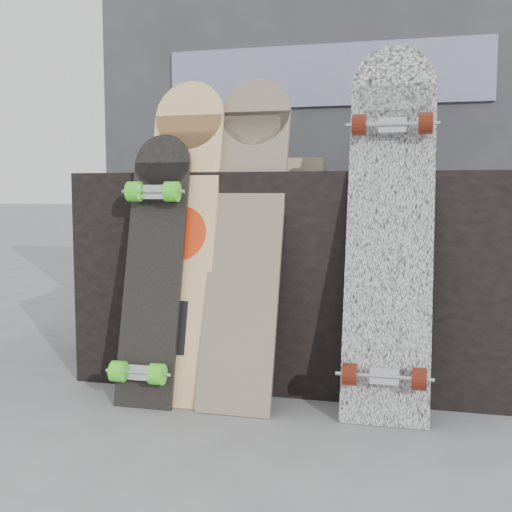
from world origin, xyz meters
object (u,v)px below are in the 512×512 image
(vendor_table, at_px, (295,276))
(longboard_geisha, at_px, (181,229))
(longboard_cascadia, at_px, (390,221))
(skateboard_dark, at_px, (153,264))
(longboard_celtic, at_px, (247,228))

(vendor_table, height_order, longboard_geisha, longboard_geisha)
(longboard_cascadia, bearing_deg, skateboard_dark, -175.17)
(vendor_table, xyz_separation_m, longboard_geisha, (-0.35, -0.34, 0.20))
(vendor_table, bearing_deg, longboard_celtic, -108.31)
(vendor_table, relative_size, longboard_cascadia, 1.31)
(longboard_celtic, height_order, skateboard_dark, longboard_celtic)
(vendor_table, relative_size, longboard_celtic, 1.40)
(longboard_cascadia, bearing_deg, vendor_table, 137.16)
(vendor_table, height_order, skateboard_dark, skateboard_dark)
(vendor_table, bearing_deg, longboard_geisha, -135.75)
(longboard_celtic, bearing_deg, longboard_geisha, -177.32)
(vendor_table, relative_size, skateboard_dark, 1.71)
(vendor_table, height_order, longboard_celtic, longboard_celtic)
(skateboard_dark, bearing_deg, vendor_table, 44.65)
(longboard_geisha, xyz_separation_m, longboard_celtic, (0.24, 0.01, 0.01))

